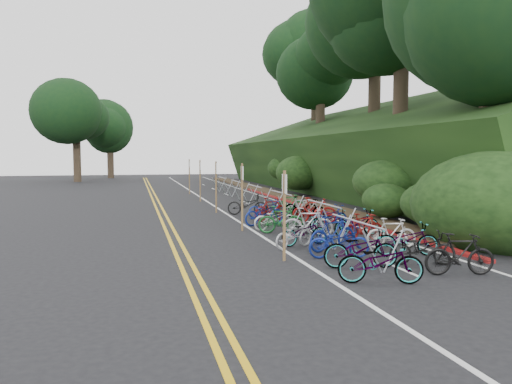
% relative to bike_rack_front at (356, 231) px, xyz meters
% --- Properties ---
extents(ground, '(120.00, 120.00, 0.00)m').
position_rel_bike_rack_front_xyz_m(ground, '(-2.45, 0.78, -0.80)').
color(ground, black).
rests_on(ground, ground).
extents(road_markings, '(7.47, 80.00, 0.01)m').
position_rel_bike_rack_front_xyz_m(road_markings, '(-1.82, 10.87, -0.80)').
color(road_markings, gold).
rests_on(road_markings, ground).
extents(red_curb, '(0.25, 28.00, 0.10)m').
position_rel_bike_rack_front_xyz_m(red_curb, '(3.25, 12.78, -0.75)').
color(red_curb, maroon).
rests_on(red_curb, ground).
extents(embankment, '(14.30, 48.14, 9.11)m').
position_rel_bike_rack_front_xyz_m(embankment, '(10.51, 19.81, 1.76)').
color(embankment, black).
rests_on(embankment, ground).
extents(tree_cluster, '(31.98, 53.65, 17.54)m').
position_rel_bike_rack_front_xyz_m(tree_cluster, '(7.30, 22.81, 10.17)').
color(tree_cluster, '#2D2319').
rests_on(tree_cluster, ground).
extents(bike_rack_front, '(1.09, 3.19, 1.07)m').
position_rel_bike_rack_front_xyz_m(bike_rack_front, '(0.00, 0.00, 0.00)').
color(bike_rack_front, '#969BA5').
rests_on(bike_rack_front, ground).
extents(bike_racks_rest, '(1.14, 23.00, 1.17)m').
position_rel_bike_rack_front_xyz_m(bike_racks_rest, '(0.55, 13.78, 0.05)').
color(bike_racks_rest, '#969BA5').
rests_on(bike_racks_rest, ground).
extents(signpost_near, '(0.08, 0.40, 2.40)m').
position_rel_bike_rack_front_xyz_m(signpost_near, '(-1.87, 0.41, 0.58)').
color(signpost_near, brown).
rests_on(signpost_near, ground).
extents(signposts_rest, '(0.08, 18.40, 2.50)m').
position_rel_bike_rack_front_xyz_m(signposts_rest, '(-1.85, 14.78, 0.63)').
color(signposts_rest, brown).
rests_on(signposts_rest, ground).
extents(bike_front, '(1.19, 1.60, 0.80)m').
position_rel_bike_rack_front_xyz_m(bike_front, '(-1.05, 2.10, -0.40)').
color(bike_front, '#9E9EA3').
rests_on(bike_front, ground).
extents(bike_valet, '(3.44, 14.81, 1.09)m').
position_rel_bike_rack_front_xyz_m(bike_valet, '(0.49, 4.06, -0.33)').
color(bike_valet, slate).
rests_on(bike_valet, ground).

